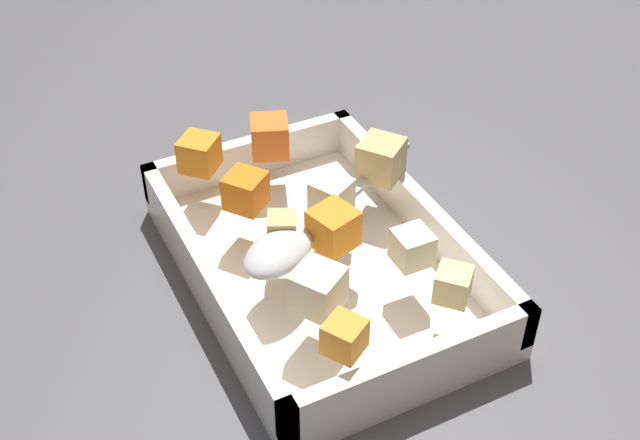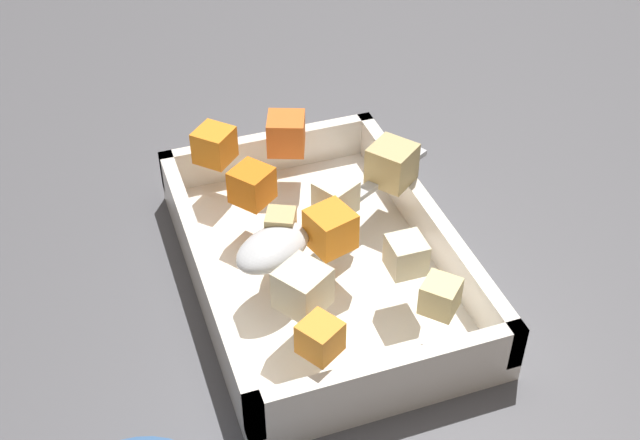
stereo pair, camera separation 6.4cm
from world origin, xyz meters
TOP-DOWN VIEW (x-y plane):
  - ground_plane at (0.00, 0.00)m, footprint 4.00×4.00m
  - baking_dish at (-0.02, -0.02)m, footprint 0.29×0.20m
  - carrot_chunk_near_spoon at (0.10, -0.06)m, footprint 0.03×0.03m
  - carrot_chunk_mid_left at (-0.13, -0.01)m, footprint 0.04×0.04m
  - carrot_chunk_near_right at (0.00, -0.02)m, footprint 0.04×0.04m
  - carrot_chunk_center at (-0.07, -0.06)m, footprint 0.04×0.04m
  - carrot_chunk_under_handle at (-0.14, -0.07)m, footprint 0.04×0.04m
  - potato_chunk_far_left at (0.09, 0.03)m, footprint 0.03×0.03m
  - potato_chunk_near_left at (0.04, 0.03)m, footprint 0.03×0.03m
  - potato_chunk_back_center at (0.05, -0.06)m, footprint 0.04×0.04m
  - potato_chunk_heap_side at (-0.02, -0.05)m, footprint 0.03×0.03m
  - potato_chunk_corner_nw at (-0.04, -0.00)m, footprint 0.04×0.04m
  - potato_chunk_rim_edge at (-0.06, 0.06)m, footprint 0.05×0.05m
  - serving_spoon at (-0.01, -0.05)m, footprint 0.13×0.20m

SIDE VIEW (x-z plane):
  - ground_plane at x=0.00m, z-range 0.00..0.00m
  - baking_dish at x=-0.02m, z-range -0.01..0.04m
  - serving_spoon at x=-0.01m, z-range 0.05..0.07m
  - potato_chunk_heap_side at x=-0.02m, z-range 0.05..0.07m
  - potato_chunk_far_left at x=0.09m, z-range 0.05..0.08m
  - carrot_chunk_near_spoon at x=0.10m, z-range 0.05..0.08m
  - potato_chunk_near_left at x=0.04m, z-range 0.05..0.08m
  - potato_chunk_corner_nw at x=-0.04m, z-range 0.05..0.08m
  - carrot_chunk_center at x=-0.07m, z-range 0.05..0.08m
  - carrot_chunk_under_handle at x=-0.14m, z-range 0.05..0.08m
  - carrot_chunk_near_right at x=0.00m, z-range 0.05..0.08m
  - potato_chunk_back_center at x=0.05m, z-range 0.05..0.08m
  - carrot_chunk_mid_left at x=-0.13m, z-range 0.05..0.08m
  - potato_chunk_rim_edge at x=-0.06m, z-range 0.05..0.09m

